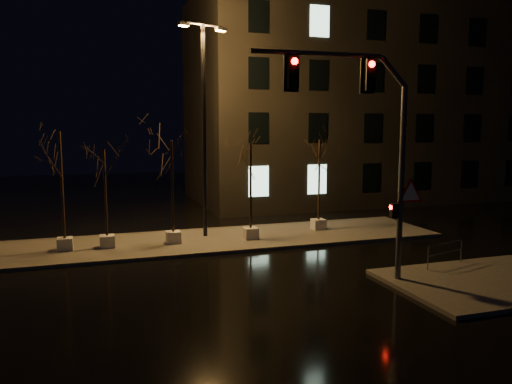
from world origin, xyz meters
name	(u,v)px	position (x,y,z in m)	size (l,w,h in m)	color
ground	(259,276)	(0.00, 0.00, 0.00)	(90.00, 90.00, 0.00)	black
median	(220,240)	(0.00, 6.00, 0.07)	(22.00, 5.00, 0.15)	#45433E
sidewalk_corner	(488,282)	(7.50, -3.50, 0.07)	(7.00, 5.00, 0.15)	#45433E
building	(355,102)	(14.00, 18.00, 7.50)	(25.00, 12.00, 15.00)	black
tree_0	(61,158)	(-7.09, 5.85, 4.22)	(1.80, 1.80, 5.37)	beige
tree_1	(104,171)	(-5.30, 5.80, 3.61)	(1.80, 1.80, 4.56)	beige
tree_2	(172,164)	(-2.31, 5.72, 3.89)	(1.80, 1.80, 4.93)	beige
tree_3	(251,165)	(1.40, 5.41, 3.77)	(1.80, 1.80, 4.76)	beige
tree_4	(319,160)	(5.51, 6.45, 3.86)	(1.80, 1.80, 4.88)	beige
traffic_signal_mast	(370,135)	(3.23, -2.30, 5.30)	(6.42, 0.40, 7.84)	#54575B
streetlight_main	(204,116)	(-0.55, 6.77, 6.09)	(2.52, 1.09, 10.30)	black
guard_rail_a	(445,251)	(7.21, -1.50, 0.75)	(2.07, 0.61, 0.92)	#54575B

